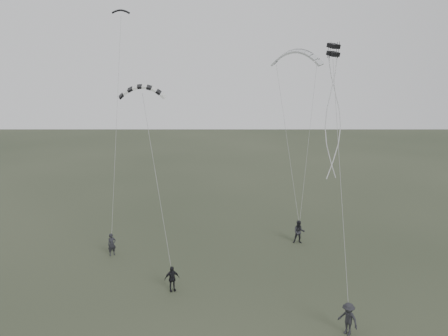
{
  "coord_description": "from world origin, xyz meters",
  "views": [
    {
      "loc": [
        1.11,
        -23.51,
        13.21
      ],
      "look_at": [
        1.1,
        5.24,
        6.51
      ],
      "focal_mm": 35.0,
      "sensor_mm": 36.0,
      "label": 1
    }
  ],
  "objects_px": {
    "kite_pale_large": "(297,51)",
    "flyer_left": "(112,244)",
    "flyer_right": "(299,232)",
    "flyer_far": "(348,319)",
    "flyer_center": "(172,279)",
    "kite_box": "(333,50)",
    "kite_dark_small": "(121,10)",
    "kite_striped": "(142,86)"
  },
  "relations": [
    {
      "from": "kite_pale_large",
      "to": "flyer_left",
      "type": "bearing_deg",
      "value": -126.21
    },
    {
      "from": "flyer_right",
      "to": "flyer_far",
      "type": "xyz_separation_m",
      "value": [
        0.5,
        -11.71,
        -0.04
      ]
    },
    {
      "from": "flyer_right",
      "to": "flyer_center",
      "type": "relative_size",
      "value": 1.14
    },
    {
      "from": "flyer_left",
      "to": "flyer_far",
      "type": "distance_m",
      "value": 17.14
    },
    {
      "from": "flyer_right",
      "to": "kite_box",
      "type": "xyz_separation_m",
      "value": [
        0.55,
        -5.4,
        13.25
      ]
    },
    {
      "from": "flyer_right",
      "to": "flyer_left",
      "type": "bearing_deg",
      "value": -166.87
    },
    {
      "from": "flyer_left",
      "to": "kite_box",
      "type": "relative_size",
      "value": 2.38
    },
    {
      "from": "flyer_far",
      "to": "flyer_left",
      "type": "bearing_deg",
      "value": -164.19
    },
    {
      "from": "kite_dark_small",
      "to": "kite_box",
      "type": "relative_size",
      "value": 1.94
    },
    {
      "from": "flyer_far",
      "to": "kite_pale_large",
      "type": "bearing_deg",
      "value": 140.43
    },
    {
      "from": "kite_striped",
      "to": "kite_box",
      "type": "height_order",
      "value": "kite_box"
    },
    {
      "from": "kite_pale_large",
      "to": "kite_box",
      "type": "distance_m",
      "value": 11.01
    },
    {
      "from": "flyer_right",
      "to": "kite_dark_small",
      "type": "relative_size",
      "value": 1.36
    },
    {
      "from": "kite_dark_small",
      "to": "kite_striped",
      "type": "height_order",
      "value": "kite_dark_small"
    },
    {
      "from": "flyer_center",
      "to": "kite_dark_small",
      "type": "bearing_deg",
      "value": 91.64
    },
    {
      "from": "flyer_center",
      "to": "flyer_right",
      "type": "bearing_deg",
      "value": 17.71
    },
    {
      "from": "flyer_right",
      "to": "kite_striped",
      "type": "distance_m",
      "value": 15.88
    },
    {
      "from": "flyer_left",
      "to": "kite_box",
      "type": "distance_m",
      "value": 19.82
    },
    {
      "from": "flyer_right",
      "to": "kite_box",
      "type": "height_order",
      "value": "kite_box"
    },
    {
      "from": "flyer_center",
      "to": "kite_striped",
      "type": "xyz_separation_m",
      "value": [
        -2.12,
        4.35,
        11.18
      ]
    },
    {
      "from": "kite_dark_small",
      "to": "kite_box",
      "type": "bearing_deg",
      "value": -42.98
    },
    {
      "from": "flyer_left",
      "to": "kite_striped",
      "type": "bearing_deg",
      "value": -48.28
    },
    {
      "from": "flyer_right",
      "to": "kite_box",
      "type": "bearing_deg",
      "value": -80.16
    },
    {
      "from": "kite_dark_small",
      "to": "kite_striped",
      "type": "xyz_separation_m",
      "value": [
        2.55,
        -6.41,
        -5.38
      ]
    },
    {
      "from": "flyer_left",
      "to": "flyer_right",
      "type": "relative_size",
      "value": 0.9
    },
    {
      "from": "flyer_center",
      "to": "kite_dark_small",
      "type": "height_order",
      "value": "kite_dark_small"
    },
    {
      "from": "flyer_center",
      "to": "flyer_far",
      "type": "height_order",
      "value": "flyer_far"
    },
    {
      "from": "kite_pale_large",
      "to": "flyer_center",
      "type": "bearing_deg",
      "value": -100.51
    },
    {
      "from": "flyer_right",
      "to": "flyer_center",
      "type": "bearing_deg",
      "value": -136.45
    },
    {
      "from": "flyer_left",
      "to": "flyer_center",
      "type": "relative_size",
      "value": 1.03
    },
    {
      "from": "flyer_right",
      "to": "flyer_center",
      "type": "distance_m",
      "value": 11.5
    },
    {
      "from": "flyer_center",
      "to": "kite_striped",
      "type": "relative_size",
      "value": 0.53
    },
    {
      "from": "flyer_left",
      "to": "kite_pale_large",
      "type": "xyz_separation_m",
      "value": [
        13.97,
        7.81,
        13.63
      ]
    },
    {
      "from": "flyer_far",
      "to": "kite_striped",
      "type": "distance_m",
      "value": 18.22
    },
    {
      "from": "kite_pale_large",
      "to": "kite_box",
      "type": "relative_size",
      "value": 6.3
    },
    {
      "from": "flyer_far",
      "to": "kite_dark_small",
      "type": "height_order",
      "value": "kite_dark_small"
    },
    {
      "from": "kite_pale_large",
      "to": "flyer_right",
      "type": "bearing_deg",
      "value": -67.62
    },
    {
      "from": "flyer_far",
      "to": "kite_striped",
      "type": "relative_size",
      "value": 0.58
    },
    {
      "from": "flyer_center",
      "to": "kite_dark_small",
      "type": "xyz_separation_m",
      "value": [
        -4.68,
        10.76,
        16.56
      ]
    },
    {
      "from": "flyer_center",
      "to": "kite_striped",
      "type": "bearing_deg",
      "value": 94.17
    },
    {
      "from": "kite_box",
      "to": "flyer_left",
      "type": "bearing_deg",
      "value": 138.85
    },
    {
      "from": "flyer_far",
      "to": "kite_dark_small",
      "type": "distance_m",
      "value": 26.44
    }
  ]
}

